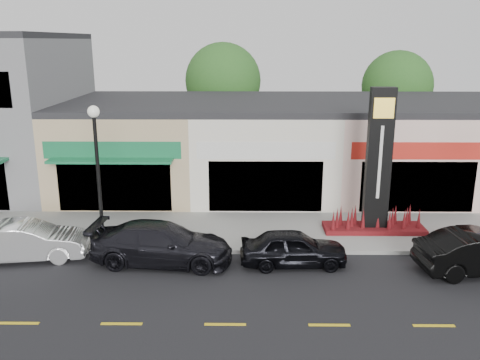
{
  "coord_description": "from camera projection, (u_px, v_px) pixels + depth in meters",
  "views": [
    {
      "loc": [
        -2.43,
        -15.99,
        7.91
      ],
      "look_at": [
        -2.65,
        4.0,
        2.4
      ],
      "focal_mm": 38.0,
      "sensor_mm": 36.0,
      "label": 1
    }
  ],
  "objects": [
    {
      "name": "sidewalk",
      "position": [
        302.0,
        230.0,
        21.66
      ],
      "size": [
        52.0,
        4.3,
        0.15
      ],
      "primitive_type": "cube",
      "color": "gray",
      "rests_on": "ground"
    },
    {
      "name": "shop_cream",
      "position": [
        262.0,
        144.0,
        27.93
      ],
      "size": [
        7.0,
        10.01,
        4.8
      ],
      "color": "beige",
      "rests_on": "ground"
    },
    {
      "name": "shop_beige",
      "position": [
        136.0,
        144.0,
        28.0
      ],
      "size": [
        7.0,
        10.85,
        4.8
      ],
      "color": "tan",
      "rests_on": "ground"
    },
    {
      "name": "car_dark_sedan",
      "position": [
        162.0,
        243.0,
        18.53
      ],
      "size": [
        2.56,
        5.33,
        1.5
      ],
      "primitive_type": "imported",
      "rotation": [
        0.0,
        0.0,
        1.48
      ],
      "color": "black",
      "rests_on": "ground"
    },
    {
      "name": "lamp_west_near",
      "position": [
        97.0,
        163.0,
        19.06
      ],
      "size": [
        0.44,
        0.44,
        5.47
      ],
      "color": "black",
      "rests_on": "sidewalk"
    },
    {
      "name": "car_white_van",
      "position": [
        27.0,
        241.0,
        18.83
      ],
      "size": [
        2.16,
        4.55,
        1.44
      ],
      "primitive_type": "imported",
      "rotation": [
        0.0,
        0.0,
        1.72
      ],
      "color": "white",
      "rests_on": "ground"
    },
    {
      "name": "pylon_sign",
      "position": [
        377.0,
        182.0,
        20.9
      ],
      "size": [
        4.2,
        1.3,
        6.0
      ],
      "color": "#5D1017",
      "rests_on": "sidewalk"
    },
    {
      "name": "tree_rear_west",
      "position": [
        223.0,
        81.0,
        34.95
      ],
      "size": [
        5.2,
        5.2,
        7.83
      ],
      "color": "#382619",
      "rests_on": "ground"
    },
    {
      "name": "curb",
      "position": [
        308.0,
        252.0,
        19.49
      ],
      "size": [
        52.0,
        0.2,
        0.15
      ],
      "primitive_type": "cube",
      "color": "gray",
      "rests_on": "ground"
    },
    {
      "name": "car_black_sedan",
      "position": [
        293.0,
        248.0,
        18.37
      ],
      "size": [
        1.71,
        3.91,
        1.31
      ],
      "primitive_type": "imported",
      "rotation": [
        0.0,
        0.0,
        1.61
      ],
      "color": "black",
      "rests_on": "ground"
    },
    {
      "name": "tree_rear_mid",
      "position": [
        397.0,
        86.0,
        34.91
      ],
      "size": [
        4.8,
        4.8,
        7.29
      ],
      "color": "#382619",
      "rests_on": "ground"
    },
    {
      "name": "shop_pink_w",
      "position": [
        390.0,
        144.0,
        27.85
      ],
      "size": [
        7.0,
        10.01,
        4.8
      ],
      "color": "beige",
      "rests_on": "ground"
    },
    {
      "name": "ground",
      "position": [
        316.0,
        278.0,
        17.49
      ],
      "size": [
        120.0,
        120.0,
        0.0
      ],
      "primitive_type": "plane",
      "color": "black",
      "rests_on": "ground"
    }
  ]
}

